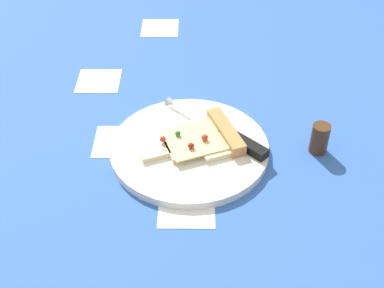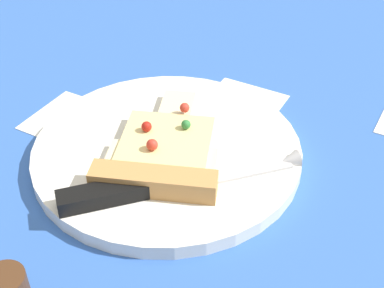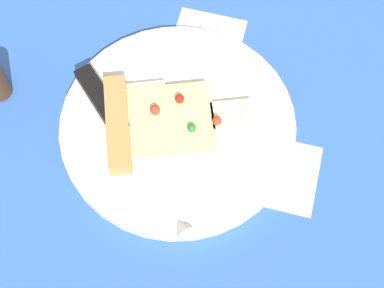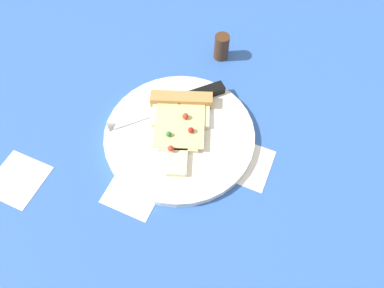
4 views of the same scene
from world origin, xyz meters
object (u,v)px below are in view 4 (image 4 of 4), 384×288
plate (180,135)px  pepper_shaker (222,47)px  pizza_slice (180,119)px  knife (179,102)px

plate → pepper_shaker: pepper_shaker is taller
pizza_slice → knife: size_ratio=1.01×
pizza_slice → knife: 4.23cm
knife → pizza_slice: bearing=162.0°
plate → pepper_shaker: 23.06cm
plate → knife: bearing=25.6°
plate → knife: (6.13, 2.93, 1.37)cm
pizza_slice → pepper_shaker: bearing=-112.1°
knife → pepper_shaker: size_ratio=3.32×
plate → pepper_shaker: size_ratio=4.98×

